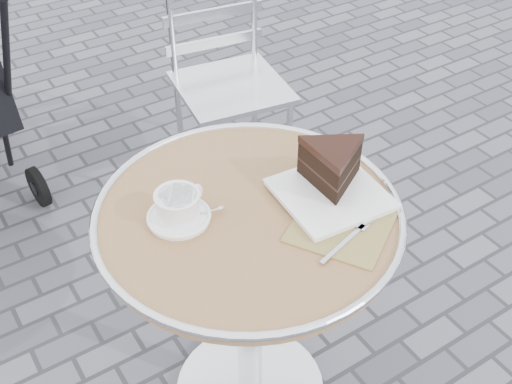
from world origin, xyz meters
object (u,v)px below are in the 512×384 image
bistro_chair (222,55)px  cake_plate_set (332,172)px  cappuccino_set (179,208)px  cafe_table (249,262)px

bistro_chair → cake_plate_set: bearing=-97.1°
cappuccino_set → cafe_table: bearing=-41.6°
cappuccino_set → cake_plate_set: bearing=-34.3°
bistro_chair → cappuccino_set: bearing=-115.9°
cafe_table → cake_plate_set: cake_plate_set is taller
cafe_table → cappuccino_set: bearing=155.5°
cappuccino_set → bistro_chair: bistro_chair is taller
cafe_table → cappuccino_set: size_ratio=4.49×
cafe_table → cappuccino_set: (-0.14, 0.06, 0.20)m
cafe_table → cappuccino_set: 0.25m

